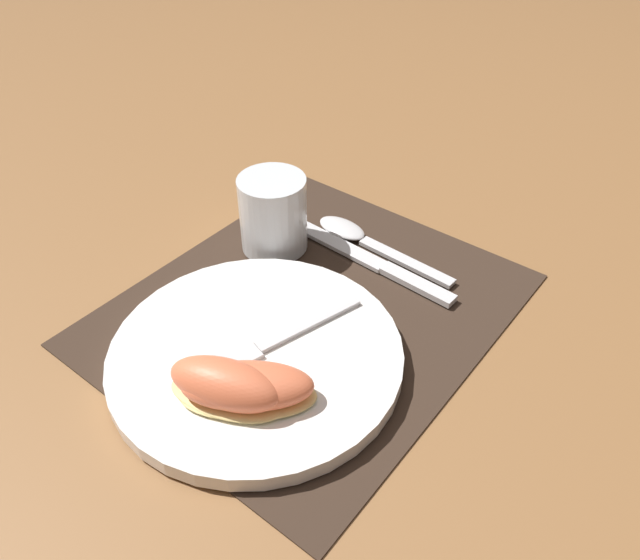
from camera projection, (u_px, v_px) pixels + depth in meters
The scene contains 9 objects.
ground_plane at pixel (310, 309), 0.64m from camera, with size 3.00×3.00×0.00m, color olive.
placemat at pixel (310, 308), 0.64m from camera, with size 0.40×0.34×0.00m.
plate at pixel (256, 355), 0.58m from camera, with size 0.27×0.27×0.02m.
juice_glass at pixel (273, 218), 0.70m from camera, with size 0.08×0.08×0.09m.
knife at pixel (372, 261), 0.69m from camera, with size 0.03×0.22×0.01m.
spoon at pixel (358, 237), 0.72m from camera, with size 0.04×0.18×0.01m.
fork at pixel (265, 345), 0.57m from camera, with size 0.18×0.07×0.00m.
citrus_wedge_0 at pixel (226, 386), 0.52m from camera, with size 0.08×0.11×0.04m.
citrus_wedge_1 at pixel (248, 388), 0.52m from camera, with size 0.11×0.12×0.03m.
Camera 1 is at (-0.37, -0.30, 0.43)m, focal length 35.00 mm.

